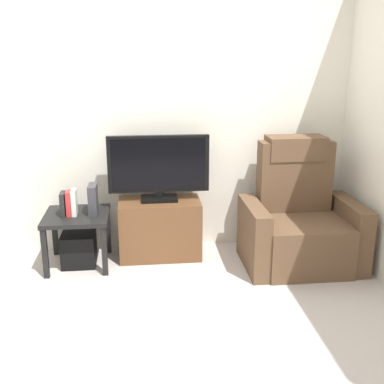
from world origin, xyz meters
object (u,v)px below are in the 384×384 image
side_table (77,222)px  game_console (93,199)px  tv_stand (160,228)px  subwoofer_box (79,249)px  recliner_armchair (299,222)px  book_leftmost (63,204)px  television (159,167)px  book_rightmost (74,202)px  book_middle (69,203)px

side_table → game_console: bearing=3.9°
tv_stand → side_table: size_ratio=1.33×
side_table → subwoofer_box: 0.25m
tv_stand → recliner_armchair: size_ratio=0.67×
recliner_armchair → book_leftmost: bearing=167.5°
recliner_armchair → television: bearing=158.0°
tv_stand → book_rightmost: book_rightmost is taller
television → book_leftmost: television is taller
television → game_console: (-0.57, -0.12, -0.24)m
book_leftmost → subwoofer_box: bearing=11.3°
book_leftmost → book_rightmost: (0.09, 0.00, 0.01)m
recliner_armchair → subwoofer_box: 1.93m
subwoofer_box → book_middle: book_middle is taller
tv_stand → television: 0.56m
television → book_leftmost: bearing=-169.5°
tv_stand → subwoofer_box: (-0.71, -0.11, -0.12)m
tv_stand → television: bearing=90.0°
tv_stand → book_leftmost: 0.87m
recliner_armchair → side_table: recliner_armchair is taller
subwoofer_box → book_rightmost: bearing=-112.8°
recliner_armchair → book_rightmost: bearing=167.3°
tv_stand → television: size_ratio=0.82×
tv_stand → book_leftmost: bearing=-170.8°
side_table → subwoofer_box: bearing=-71.6°
tv_stand → subwoofer_box: 0.73m
book_middle → book_rightmost: size_ratio=0.95×
subwoofer_box → book_leftmost: bearing=-168.7°
side_table → subwoofer_box: size_ratio=1.90×
television → book_middle: 0.82m
recliner_armchair → game_console: recliner_armchair is taller
tv_stand → book_middle: (-0.76, -0.13, 0.30)m
book_middle → game_console: game_console is taller
tv_stand → side_table: (-0.71, -0.11, 0.13)m
recliner_armchair → side_table: bearing=166.7°
side_table → book_leftmost: 0.20m
book_rightmost → book_middle: bearing=180.0°
recliner_armchair → game_console: bearing=166.0°
tv_stand → side_table: 0.73m
recliner_armchair → book_middle: recliner_armchair is taller
game_console → subwoofer_box: bearing=-176.1°
television → side_table: 0.84m
television → book_rightmost: television is taller
game_console → book_middle: bearing=-171.3°
television → side_table: bearing=-169.6°
tv_stand → game_console: (-0.57, -0.10, 0.32)m
recliner_armchair → book_rightmost: 1.93m
television → book_middle: bearing=-168.8°
book_middle → book_rightmost: bearing=0.0°
book_leftmost → game_console: size_ratio=0.80×
television → subwoofer_box: size_ratio=3.10×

